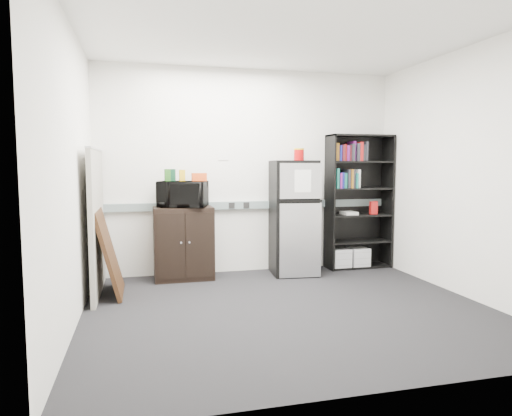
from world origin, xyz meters
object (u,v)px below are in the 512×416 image
Objects in this scene: bookshelf at (357,199)px; cubicle_partition at (97,221)px; refrigerator at (293,218)px; microwave at (183,194)px; cabinet at (184,243)px.

bookshelf reaches higher than cubicle_partition.
bookshelf is at bearing 8.13° from cubicle_partition.
bookshelf is 1.24× the size of refrigerator.
cubicle_partition is at bearing -139.73° from microwave.
cubicle_partition is at bearing -171.87° from bookshelf.
refrigerator is at bearing 8.01° from cubicle_partition.
refrigerator is at bearing 15.47° from microwave.
cubicle_partition is 1.77× the size of cabinet.
bookshelf is 3.45m from cubicle_partition.
cabinet is at bearing -178.44° from bookshelf.
cabinet is 1.46m from refrigerator.
refrigerator is (-0.99, -0.15, -0.22)m from bookshelf.
bookshelf is 2.02× the size of cabinet.
cubicle_partition is 1.08× the size of refrigerator.
cabinet is 1.57× the size of microwave.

